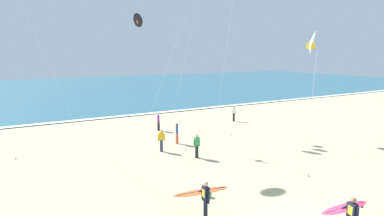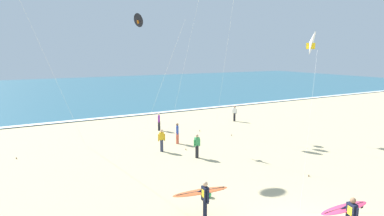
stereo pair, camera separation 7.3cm
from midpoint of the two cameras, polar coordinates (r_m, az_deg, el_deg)
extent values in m
cube|color=#2D6075|center=(63.24, -20.53, 3.25)|extent=(160.00, 60.00, 0.08)
cube|color=white|center=(34.39, -13.20, -1.48)|extent=(160.00, 0.82, 0.01)
cube|color=black|center=(13.05, 27.27, -16.49)|extent=(0.26, 0.37, 0.60)
cube|color=yellow|center=(12.97, 26.95, -16.45)|extent=(0.05, 0.20, 0.32)
sphere|color=brown|center=(12.88, 27.43, -14.81)|extent=(0.21, 0.21, 0.21)
cylinder|color=black|center=(12.93, 28.01, -17.01)|extent=(0.09, 0.09, 0.56)
cylinder|color=black|center=(13.15, 26.58, -15.70)|extent=(0.09, 0.09, 0.26)
cylinder|color=black|center=(13.22, 26.06, -16.14)|extent=(0.26, 0.13, 0.14)
ellipsoid|color=#D83359|center=(13.31, 26.12, -16.17)|extent=(2.08, 0.89, 0.27)
cube|color=#333333|center=(13.29, 26.13, -16.03)|extent=(1.75, 0.36, 0.18)
cube|color=#262628|center=(13.90, 28.72, -15.56)|extent=(0.12, 0.03, 0.14)
cylinder|color=black|center=(13.22, 2.25, -18.57)|extent=(0.13, 0.13, 0.88)
cylinder|color=black|center=(13.40, 2.43, -18.15)|extent=(0.13, 0.13, 0.88)
cube|color=black|center=(12.98, 2.37, -15.49)|extent=(0.21, 0.35, 0.60)
cube|color=yellow|center=(12.91, 1.94, -15.42)|extent=(0.02, 0.20, 0.32)
sphere|color=tan|center=(12.80, 2.38, -13.79)|extent=(0.21, 0.21, 0.21)
cylinder|color=black|center=(12.81, 2.88, -16.04)|extent=(0.09, 0.09, 0.56)
cylinder|color=black|center=(13.11, 1.87, -14.67)|extent=(0.09, 0.09, 0.26)
cylinder|color=black|center=(13.21, 1.43, -15.09)|extent=(0.26, 0.09, 0.14)
ellipsoid|color=orange|center=(13.29, 1.59, -15.13)|extent=(2.58, 0.62, 0.18)
cube|color=#333333|center=(13.27, 1.59, -14.98)|extent=(2.25, 0.11, 0.10)
cube|color=#262628|center=(13.81, 5.66, -14.48)|extent=(0.12, 0.02, 0.14)
cylinder|color=silver|center=(22.93, -25.55, 8.51)|extent=(4.48, 1.02, 12.91)
cylinder|color=brown|center=(23.38, -29.79, -8.06)|extent=(0.06, 0.06, 0.10)
cone|color=white|center=(13.33, 20.93, 11.22)|extent=(0.93, 0.80, 0.94)
cube|color=yellow|center=(13.32, 20.90, 10.62)|extent=(0.22, 0.28, 0.24)
cylinder|color=silver|center=(15.79, 20.70, -2.52)|extent=(3.47, 2.55, 6.84)
cylinder|color=brown|center=(18.83, 20.57, -11.56)|extent=(0.06, 0.06, 0.10)
cylinder|color=silver|center=(27.47, -1.53, 8.23)|extent=(1.46, 2.89, 11.65)
cylinder|color=brown|center=(27.37, 1.26, -4.21)|extent=(0.06, 0.06, 0.10)
cone|color=black|center=(24.84, -9.91, 15.67)|extent=(0.72, 1.12, 1.05)
cube|color=orange|center=(24.83, -9.90, 15.35)|extent=(0.36, 0.15, 0.24)
cylinder|color=silver|center=(22.99, -5.78, 4.44)|extent=(1.64, 4.56, 8.93)
cylinder|color=brown|center=(22.20, -1.29, -7.61)|extent=(0.06, 0.06, 0.10)
cylinder|color=silver|center=(27.07, 5.83, 7.91)|extent=(0.92, 3.76, 11.41)
cylinder|color=brown|center=(26.13, 7.13, -4.97)|extent=(0.06, 0.06, 0.10)
cylinder|color=black|center=(20.51, 0.78, -8.03)|extent=(0.22, 0.22, 0.84)
cube|color=#339351|center=(20.30, 0.79, -6.17)|extent=(0.33, 0.20, 0.54)
sphere|color=tan|center=(20.20, 0.79, -5.14)|extent=(0.20, 0.20, 0.20)
cylinder|color=#339351|center=(20.22, 0.29, -6.53)|extent=(0.08, 0.08, 0.50)
cylinder|color=#339351|center=(20.44, 1.28, -6.35)|extent=(0.08, 0.08, 0.50)
cylinder|color=black|center=(27.71, -6.25, -3.30)|extent=(0.22, 0.22, 0.84)
cube|color=purple|center=(27.56, -6.28, -1.91)|extent=(0.30, 0.37, 0.54)
sphere|color=beige|center=(27.49, -6.29, -1.13)|extent=(0.20, 0.20, 0.20)
cylinder|color=purple|center=(27.38, -6.30, -2.20)|extent=(0.08, 0.08, 0.50)
cylinder|color=purple|center=(27.79, -6.25, -2.02)|extent=(0.08, 0.08, 0.50)
cylinder|color=#2D334C|center=(21.87, -5.75, -6.92)|extent=(0.22, 0.22, 0.84)
cube|color=gold|center=(21.68, -5.78, -5.18)|extent=(0.36, 0.26, 0.54)
sphere|color=tan|center=(21.58, -5.80, -4.20)|extent=(0.20, 0.20, 0.20)
cylinder|color=gold|center=(21.73, -5.22, -5.40)|extent=(0.08, 0.08, 0.50)
cylinder|color=gold|center=(21.68, -6.33, -5.46)|extent=(0.08, 0.08, 0.50)
cylinder|color=black|center=(31.62, 7.63, -1.67)|extent=(0.22, 0.22, 0.84)
cube|color=white|center=(31.49, 7.66, -0.44)|extent=(0.37, 0.31, 0.54)
sphere|color=#A87A59|center=(31.43, 7.67, 0.24)|extent=(0.20, 0.20, 0.20)
cylinder|color=white|center=(31.54, 8.03, -0.62)|extent=(0.08, 0.08, 0.50)
cylinder|color=white|center=(31.48, 7.28, -0.62)|extent=(0.08, 0.08, 0.50)
cylinder|color=#D8593F|center=(23.64, -2.86, -5.59)|extent=(0.22, 0.22, 0.84)
cube|color=#3351B7|center=(23.46, -2.87, -3.96)|extent=(0.30, 0.37, 0.54)
sphere|color=brown|center=(23.37, -2.88, -3.06)|extent=(0.20, 0.20, 0.20)
cylinder|color=#3351B7|center=(23.28, -2.86, -4.33)|extent=(0.08, 0.08, 0.50)
cylinder|color=#3351B7|center=(23.69, -2.88, -4.08)|extent=(0.08, 0.08, 0.50)
sphere|color=green|center=(15.33, 2.96, -15.61)|extent=(0.28, 0.28, 0.28)
camera|label=1|loc=(0.04, -90.12, -0.02)|focal=28.97mm
camera|label=2|loc=(0.04, 89.88, 0.02)|focal=28.97mm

